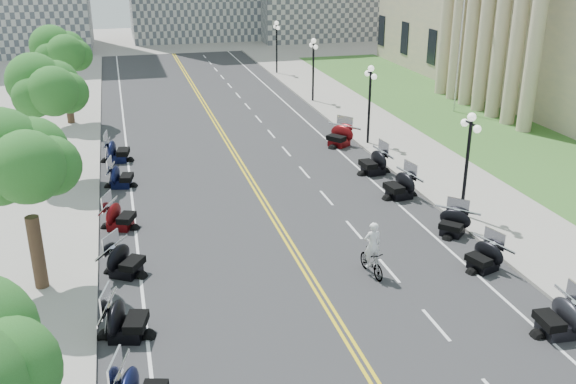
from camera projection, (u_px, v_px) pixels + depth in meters
ground at (312, 281)px, 24.74m from camera, size 160.00×160.00×0.00m
road at (257, 190)px, 33.73m from camera, size 16.00×90.00×0.01m
centerline_yellow_a at (255, 190)px, 33.70m from camera, size 0.12×90.00×0.00m
centerline_yellow_b at (259, 190)px, 33.75m from camera, size 0.12×90.00×0.00m
edge_line_north at (370, 179)px, 35.26m from camera, size 0.12×90.00×0.00m
edge_line_south at (132, 202)px, 32.18m from camera, size 0.12×90.00×0.00m
lane_dash_5 at (436, 325)px, 21.91m from camera, size 0.12×2.00×0.00m
lane_dash_6 at (389, 270)px, 25.51m from camera, size 0.12×2.00×0.00m
lane_dash_7 at (354, 230)px, 29.10m from camera, size 0.12×2.00×0.00m
lane_dash_8 at (326, 198)px, 32.70m from camera, size 0.12×2.00×0.00m
lane_dash_9 at (304, 172)px, 36.29m from camera, size 0.12×2.00×0.00m
lane_dash_10 at (286, 151)px, 39.89m from camera, size 0.12×2.00×0.00m
lane_dash_11 at (271, 134)px, 43.48m from camera, size 0.12×2.00×0.00m
lane_dash_12 at (258, 119)px, 47.08m from camera, size 0.12×2.00×0.00m
lane_dash_13 at (247, 106)px, 50.67m from camera, size 0.12×2.00×0.00m
lane_dash_14 at (238, 95)px, 54.27m from camera, size 0.12×2.00×0.00m
lane_dash_15 at (230, 86)px, 57.86m from camera, size 0.12×2.00×0.00m
lane_dash_16 at (222, 77)px, 61.46m from camera, size 0.12×2.00×0.00m
lane_dash_17 at (216, 69)px, 65.05m from camera, size 0.12×2.00×0.00m
lane_dash_18 at (210, 63)px, 68.65m from camera, size 0.12×2.00×0.00m
lane_dash_19 at (205, 57)px, 72.24m from camera, size 0.12×2.00×0.00m
sidewalk_north at (438, 171)px, 36.23m from camera, size 5.00×90.00×0.15m
sidewalk_south at (46, 209)px, 31.17m from camera, size 5.00×90.00×0.15m
lawn at (475, 126)px, 45.11m from camera, size 9.00×60.00×0.10m
street_lamp_2 at (467, 166)px, 29.45m from camera, size 0.50×1.20×4.90m
street_lamp_3 at (369, 105)px, 40.24m from camera, size 0.50×1.20×4.90m
street_lamp_4 at (313, 70)px, 51.02m from camera, size 0.50×1.20×4.90m
street_lamp_5 at (277, 47)px, 61.81m from camera, size 0.50×1.20×4.90m
flagpole at (460, 46)px, 47.01m from camera, size 1.10×0.20×10.00m
tree_2 at (24, 171)px, 22.39m from camera, size 4.80×4.80×9.20m
tree_3 at (50, 96)px, 33.18m from camera, size 4.80×4.80×9.20m
tree_4 at (63, 58)px, 43.96m from camera, size 4.80×4.80×9.20m
motorcycle_n_4 at (559, 316)px, 21.16m from camera, size 2.13×2.13×1.41m
motorcycle_n_5 at (484, 255)px, 25.39m from camera, size 2.28×2.28×1.27m
motorcycle_n_6 at (453, 222)px, 28.42m from camera, size 2.55×2.55×1.26m
motorcycle_n_7 at (400, 184)px, 32.50m from camera, size 2.38×2.38×1.47m
motorcycle_n_8 at (374, 161)px, 35.85m from camera, size 2.30×2.30×1.49m
motorcycle_n_9 at (339, 135)px, 40.68m from camera, size 2.97×2.97×1.49m
motorcycle_s_5 at (126, 318)px, 21.00m from camera, size 2.54×2.54×1.45m
motorcycle_s_6 at (125, 259)px, 24.96m from camera, size 2.71×2.71×1.37m
motorcycle_s_7 at (120, 215)px, 29.03m from camera, size 2.51×2.51×1.35m
motorcycle_s_8 at (121, 175)px, 33.96m from camera, size 2.23×2.23×1.31m
motorcycle_s_9 at (117, 150)px, 37.85m from camera, size 2.39×2.39×1.46m
bicycle at (371, 262)px, 25.01m from camera, size 0.71×1.86×1.09m
cyclist_rider at (373, 227)px, 24.46m from camera, size 0.69×0.46×1.90m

